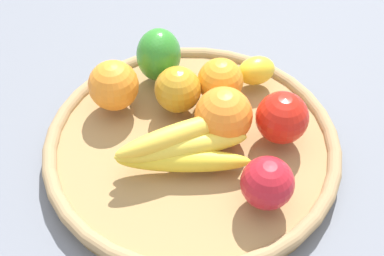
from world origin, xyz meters
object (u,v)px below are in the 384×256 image
(orange_1, at_px, (224,116))
(lemon_0, at_px, (256,71))
(apple_1, at_px, (282,118))
(orange_0, at_px, (114,85))
(banana_bunch, at_px, (182,147))
(apple_2, at_px, (267,183))
(bell_pepper, at_px, (159,55))
(apple_0, at_px, (178,89))
(orange_2, at_px, (220,81))

(orange_1, distance_m, lemon_0, 0.13)
(apple_1, distance_m, orange_0, 0.25)
(orange_0, bearing_deg, banana_bunch, -120.60)
(banana_bunch, height_order, apple_2, apple_2)
(apple_1, xyz_separation_m, orange_1, (-0.02, 0.08, 0.00))
(banana_bunch, bearing_deg, bell_pepper, 29.55)
(bell_pepper, height_order, apple_0, bell_pepper)
(apple_0, xyz_separation_m, orange_0, (-0.02, 0.09, 0.00))
(banana_bunch, xyz_separation_m, bell_pepper, (0.16, 0.09, 0.01))
(orange_2, relative_size, apple_1, 0.93)
(lemon_0, bearing_deg, orange_2, 140.90)
(apple_2, xyz_separation_m, orange_1, (0.09, 0.08, 0.01))
(banana_bunch, distance_m, orange_0, 0.16)
(apple_2, distance_m, orange_0, 0.28)
(apple_0, bearing_deg, apple_1, -94.91)
(banana_bunch, distance_m, apple_2, 0.13)
(apple_2, xyz_separation_m, lemon_0, (0.22, 0.06, -0.01))
(bell_pepper, distance_m, lemon_0, 0.16)
(apple_1, bearing_deg, orange_1, 107.19)
(orange_2, relative_size, orange_1, 0.85)
(bell_pepper, xyz_separation_m, lemon_0, (0.03, -0.15, -0.02))
(orange_2, relative_size, apple_0, 1.00)
(banana_bunch, height_order, bell_pepper, bell_pepper)
(orange_2, height_order, apple_2, same)
(apple_2, bearing_deg, bell_pepper, 48.59)
(apple_2, bearing_deg, orange_0, 67.32)
(orange_2, bearing_deg, orange_0, 112.18)
(orange_0, xyz_separation_m, lemon_0, (0.12, -0.19, -0.02))
(orange_2, bearing_deg, apple_0, 124.01)
(apple_2, bearing_deg, apple_0, 51.35)
(orange_0, bearing_deg, lemon_0, -59.16)
(banana_bunch, distance_m, bell_pepper, 0.19)
(lemon_0, bearing_deg, bell_pepper, 102.63)
(bell_pepper, relative_size, apple_1, 1.16)
(apple_1, xyz_separation_m, apple_0, (0.01, 0.16, -0.00))
(apple_1, height_order, orange_0, orange_0)
(bell_pepper, distance_m, apple_2, 0.29)
(bell_pepper, height_order, apple_1, bell_pepper)
(orange_0, bearing_deg, bell_pepper, -27.44)
(apple_0, bearing_deg, lemon_0, -47.32)
(orange_2, height_order, orange_1, orange_1)
(bell_pepper, relative_size, lemon_0, 1.43)
(apple_2, xyz_separation_m, orange_0, (0.11, 0.26, 0.00))
(apple_0, relative_size, orange_1, 0.86)
(banana_bunch, xyz_separation_m, orange_2, (0.14, -0.02, 0.01))
(banana_bunch, bearing_deg, orange_0, 59.40)
(lemon_0, bearing_deg, orange_1, 171.54)
(orange_2, distance_m, orange_1, 0.08)
(apple_0, bearing_deg, bell_pepper, 41.15)
(apple_2, relative_size, apple_0, 0.98)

